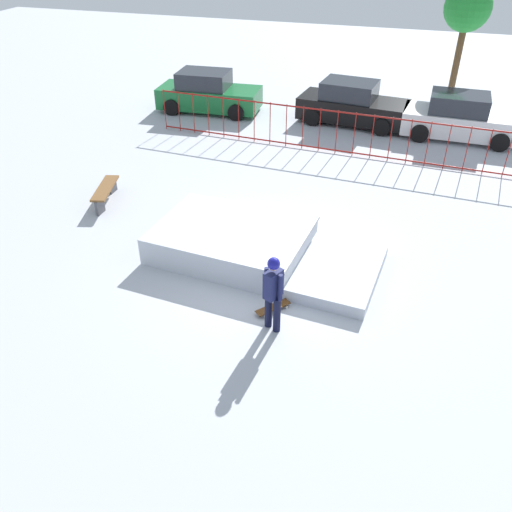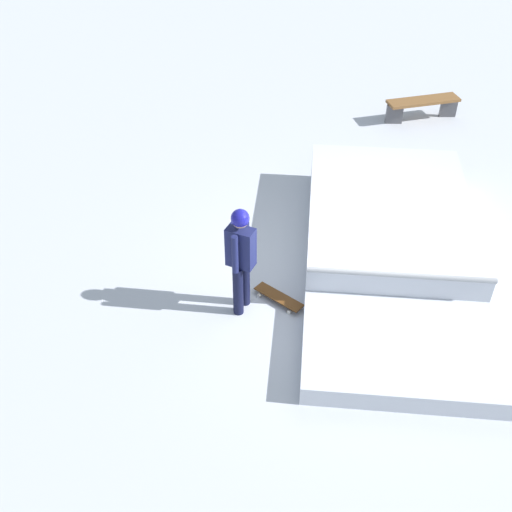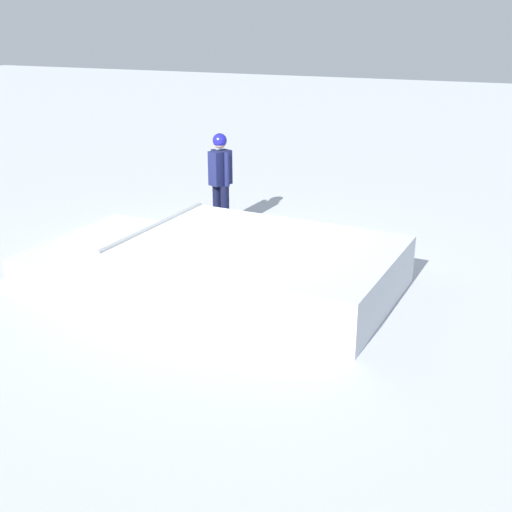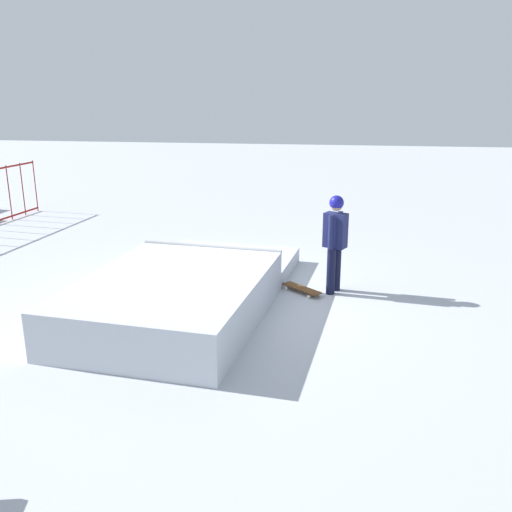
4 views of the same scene
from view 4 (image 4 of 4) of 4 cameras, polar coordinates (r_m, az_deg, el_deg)
name	(u,v)px [view 4 (image 4 of 4)]	position (r m, az deg, el deg)	size (l,w,h in m)	color
ground_plane	(222,298)	(9.54, -3.49, -4.33)	(60.00, 60.00, 0.00)	#B2B7C1
skate_ramp	(185,291)	(8.98, -7.31, -3.62)	(5.62, 3.09, 0.74)	silver
skater	(335,237)	(9.60, 8.16, 1.98)	(0.41, 0.44, 1.73)	black
skateboard	(302,289)	(9.77, 4.73, -3.37)	(0.67, 0.74, 0.09)	#593314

